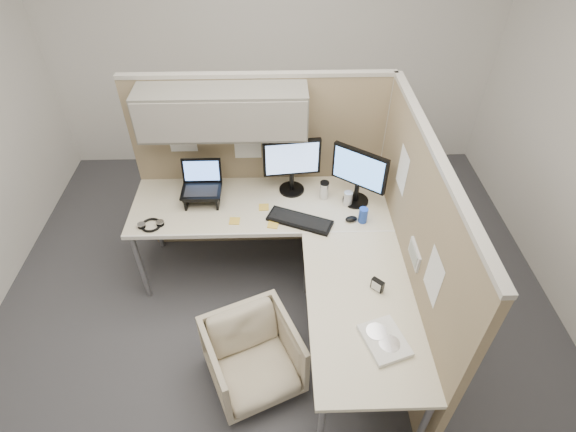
{
  "coord_description": "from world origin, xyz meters",
  "views": [
    {
      "loc": [
        0.03,
        -2.14,
        2.97
      ],
      "look_at": [
        0.1,
        0.25,
        0.85
      ],
      "focal_mm": 28.0,
      "sensor_mm": 36.0,
      "label": 1
    }
  ],
  "objects_px": {
    "desk": "(292,244)",
    "office_chair": "(253,355)",
    "monitor_left": "(292,162)",
    "keyboard": "(300,221)"
  },
  "relations": [
    {
      "from": "monitor_left",
      "to": "keyboard",
      "type": "relative_size",
      "value": 0.97
    },
    {
      "from": "keyboard",
      "to": "desk",
      "type": "bearing_deg",
      "value": -85.22
    },
    {
      "from": "monitor_left",
      "to": "desk",
      "type": "bearing_deg",
      "value": -97.82
    },
    {
      "from": "monitor_left",
      "to": "keyboard",
      "type": "bearing_deg",
      "value": -89.04
    },
    {
      "from": "desk",
      "to": "office_chair",
      "type": "relative_size",
      "value": 3.41
    },
    {
      "from": "office_chair",
      "to": "monitor_left",
      "type": "xyz_separation_m",
      "value": [
        0.3,
        1.21,
        0.71
      ]
    },
    {
      "from": "desk",
      "to": "office_chair",
      "type": "xyz_separation_m",
      "value": [
        -0.28,
        -0.64,
        -0.39
      ]
    },
    {
      "from": "keyboard",
      "to": "monitor_left",
      "type": "bearing_deg",
      "value": 120.31
    },
    {
      "from": "monitor_left",
      "to": "keyboard",
      "type": "xyz_separation_m",
      "value": [
        0.05,
        -0.38,
        -0.26
      ]
    },
    {
      "from": "desk",
      "to": "monitor_left",
      "type": "relative_size",
      "value": 4.29
    }
  ]
}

